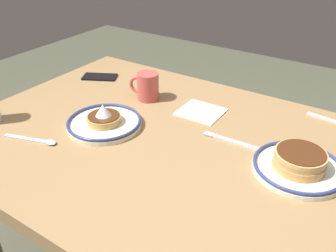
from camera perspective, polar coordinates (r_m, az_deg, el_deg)
The scene contains 9 objects.
dining_table at distance 1.17m, azimuth -0.63°, elevation -5.39°, with size 1.33×0.96×0.74m.
plate_near_main at distance 1.04m, azimuth 20.13°, elevation -5.80°, with size 0.25×0.25×0.06m.
plate_center_pancakes at distance 1.20m, azimuth -10.15°, elevation 0.71°, with size 0.25×0.25×0.08m.
coffee_mug at distance 1.35m, azimuth -3.33°, elevation 6.40°, with size 0.12×0.08×0.10m.
cell_phone at distance 1.59m, azimuth -10.85°, elevation 7.71°, with size 0.14×0.07×0.01m, color black.
paper_napkin at distance 1.28m, azimuth 5.28°, elevation 2.28°, with size 0.15×0.14×0.00m, color white.
fork_near at distance 1.12m, azimuth 10.15°, elevation -2.39°, with size 0.19×0.02×0.01m.
fork_far at distance 1.34m, azimuth 25.01°, elevation 0.66°, with size 0.19×0.04×0.01m.
tea_spoon at distance 1.18m, azimuth -20.09°, elevation -2.18°, with size 0.18×0.07×0.01m.
Camera 1 is at (-0.53, 0.79, 1.35)m, focal length 38.16 mm.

